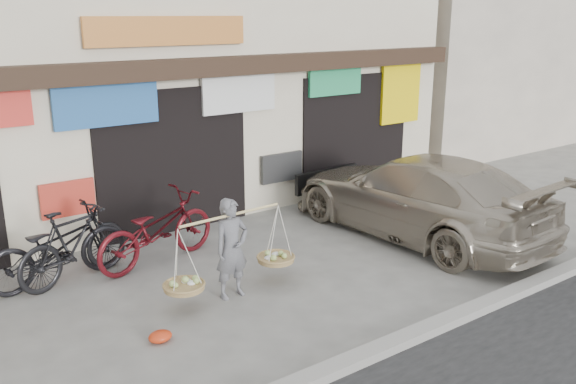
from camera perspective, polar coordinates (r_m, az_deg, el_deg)
ground at (r=9.10m, az=-0.56°, el=-9.67°), size 70.00×70.00×0.00m
kerb at (r=7.71m, az=8.29°, el=-14.48°), size 70.00×0.25×0.12m
shophouse_block at (r=13.93m, az=-16.40°, el=13.50°), size 14.00×6.32×7.00m
neighbor_east at (r=22.78m, az=17.91°, el=13.63°), size 12.00×7.00×6.40m
street_vendor at (r=8.85m, az=-5.28°, el=-5.69°), size 2.15×0.64×1.49m
bike_0 at (r=9.94m, az=-20.82°, el=-4.85°), size 2.26×1.00×1.15m
bike_1 at (r=9.94m, az=-19.41°, el=-4.62°), size 2.04×1.20×1.18m
bike_2 at (r=10.23m, az=-12.21°, el=-3.44°), size 2.37×1.27×1.18m
suv at (r=11.50m, az=11.95°, el=-0.32°), size 2.40×5.34×1.52m
red_bag at (r=8.07m, az=-11.87°, el=-13.09°), size 0.31×0.25×0.14m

